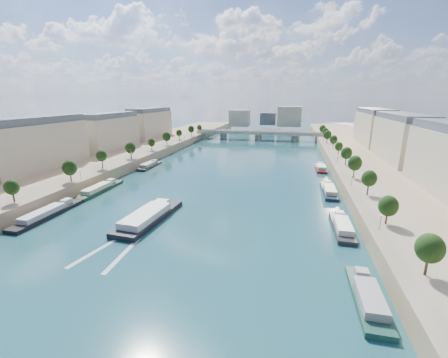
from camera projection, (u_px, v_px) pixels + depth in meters
The scene contains 17 objects.
ground at pixel (224, 180), 139.21m from camera, with size 700.00×700.00×0.00m, color #0D353B.
quay_left at pixel (88, 167), 154.08m from camera, with size 44.00×520.00×5.00m, color #9E8460.
quay_right at pixel (395, 184), 123.01m from camera, with size 44.00×520.00×5.00m, color #9E8460.
pave_left at pixel (114, 163), 150.16m from camera, with size 14.00×520.00×0.10m, color gray.
pave_right at pixel (356, 176), 125.57m from camera, with size 14.00×520.00×0.10m, color gray.
trees_left at pixel (118, 152), 150.17m from camera, with size 4.80×268.80×8.26m.
trees_right at pixel (349, 159), 133.96m from camera, with size 4.80×268.80×8.26m.
lamps_left at pixel (109, 162), 139.07m from camera, with size 0.36×200.36×4.28m.
lamps_right at pixel (344, 167), 130.52m from camera, with size 0.36×200.36×4.28m.
buildings_left at pixel (79, 136), 164.46m from camera, with size 16.00×226.00×23.20m.
buildings_right at pixel (424, 147), 127.78m from camera, with size 16.00×226.00×23.20m.
skyline at pixel (270, 117), 340.92m from camera, with size 79.00×42.00×22.00m.
bridge at pixel (258, 134), 266.95m from camera, with size 112.00×12.00×8.15m.
tour_barge at pixel (149, 217), 93.11m from camera, with size 10.69×30.68×4.09m.
wake at pixel (120, 245), 77.88m from camera, with size 10.75×26.03×0.04m.
moored_barges_left at pixel (49, 214), 96.61m from camera, with size 5.00×156.06×3.60m.
moored_barges_right at pixel (343, 230), 84.97m from camera, with size 5.00×167.23×3.60m.
Camera 1 is at (29.95, -30.75, 37.25)m, focal length 24.00 mm.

